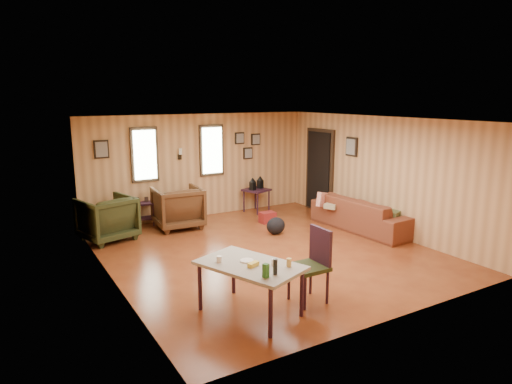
{
  "coord_description": "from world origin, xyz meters",
  "views": [
    {
      "loc": [
        -4.2,
        -6.75,
        2.8
      ],
      "look_at": [
        0.0,
        0.4,
        1.05
      ],
      "focal_mm": 32.0,
      "sensor_mm": 36.0,
      "label": 1
    }
  ],
  "objects_px": {
    "end_table": "(143,209)",
    "side_table": "(256,188)",
    "sofa": "(364,208)",
    "dining_table": "(251,268)",
    "recliner_green": "(107,216)",
    "recliner_brown": "(178,205)"
  },
  "relations": [
    {
      "from": "end_table",
      "to": "side_table",
      "type": "height_order",
      "value": "side_table"
    },
    {
      "from": "sofa",
      "to": "side_table",
      "type": "xyz_separation_m",
      "value": [
        -1.2,
        2.47,
        0.13
      ]
    },
    {
      "from": "sofa",
      "to": "dining_table",
      "type": "bearing_deg",
      "value": 114.99
    },
    {
      "from": "recliner_green",
      "to": "side_table",
      "type": "height_order",
      "value": "recliner_green"
    },
    {
      "from": "end_table",
      "to": "side_table",
      "type": "distance_m",
      "value": 2.78
    },
    {
      "from": "recliner_green",
      "to": "end_table",
      "type": "height_order",
      "value": "recliner_green"
    },
    {
      "from": "recliner_brown",
      "to": "recliner_green",
      "type": "distance_m",
      "value": 1.52
    },
    {
      "from": "side_table",
      "to": "recliner_green",
      "type": "bearing_deg",
      "value": -173.0
    },
    {
      "from": "end_table",
      "to": "dining_table",
      "type": "distance_m",
      "value": 4.86
    },
    {
      "from": "recliner_green",
      "to": "dining_table",
      "type": "xyz_separation_m",
      "value": [
        0.89,
        -4.14,
        0.14
      ]
    },
    {
      "from": "dining_table",
      "to": "end_table",
      "type": "bearing_deg",
      "value": 68.2
    },
    {
      "from": "recliner_brown",
      "to": "side_table",
      "type": "xyz_separation_m",
      "value": [
        2.17,
        0.35,
        0.1
      ]
    },
    {
      "from": "recliner_brown",
      "to": "end_table",
      "type": "height_order",
      "value": "recliner_brown"
    },
    {
      "from": "end_table",
      "to": "recliner_brown",
      "type": "bearing_deg",
      "value": -45.47
    },
    {
      "from": "recliner_green",
      "to": "dining_table",
      "type": "bearing_deg",
      "value": 86.4
    },
    {
      "from": "dining_table",
      "to": "side_table",
      "type": "bearing_deg",
      "value": 37.27
    },
    {
      "from": "sofa",
      "to": "recliner_green",
      "type": "bearing_deg",
      "value": 64.51
    },
    {
      "from": "recliner_green",
      "to": "sofa",
      "type": "bearing_deg",
      "value": 141.86
    },
    {
      "from": "recliner_green",
      "to": "side_table",
      "type": "distance_m",
      "value": 3.71
    },
    {
      "from": "end_table",
      "to": "recliner_green",
      "type": "bearing_deg",
      "value": -142.39
    },
    {
      "from": "sofa",
      "to": "side_table",
      "type": "bearing_deg",
      "value": 22.85
    },
    {
      "from": "sofa",
      "to": "recliner_brown",
      "type": "height_order",
      "value": "recliner_brown"
    }
  ]
}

